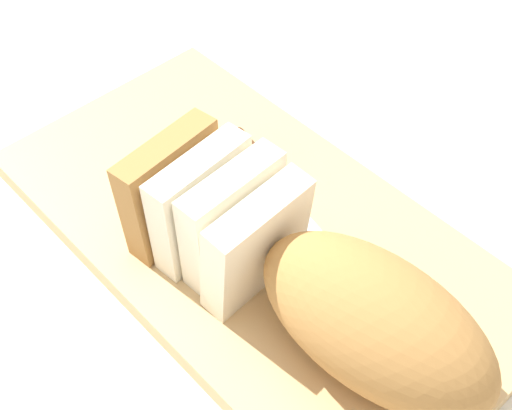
# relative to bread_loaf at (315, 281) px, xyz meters

# --- Properties ---
(ground_plane) EXTENTS (3.00, 3.00, 0.00)m
(ground_plane) POSITION_rel_bread_loaf_xyz_m (0.09, -0.03, -0.07)
(ground_plane) COLOR silver
(cutting_board) EXTENTS (0.48, 0.26, 0.02)m
(cutting_board) POSITION_rel_bread_loaf_xyz_m (0.09, -0.03, -0.06)
(cutting_board) COLOR tan
(cutting_board) RESTS_ON ground_plane
(bread_loaf) EXTENTS (0.31, 0.12, 0.10)m
(bread_loaf) POSITION_rel_bread_loaf_xyz_m (0.00, 0.00, 0.00)
(bread_loaf) COLOR #A8753D
(bread_loaf) RESTS_ON cutting_board
(bread_knife) EXTENTS (0.27, 0.08, 0.02)m
(bread_knife) POSITION_rel_bread_loaf_xyz_m (0.12, -0.07, -0.04)
(bread_knife) COLOR silver
(bread_knife) RESTS_ON cutting_board
(crumb_near_knife) EXTENTS (0.01, 0.01, 0.01)m
(crumb_near_knife) POSITION_rel_bread_loaf_xyz_m (0.13, -0.02, -0.05)
(crumb_near_knife) COLOR #996633
(crumb_near_knife) RESTS_ON cutting_board
(crumb_near_loaf) EXTENTS (0.00, 0.00, 0.00)m
(crumb_near_loaf) POSITION_rel_bread_loaf_xyz_m (0.09, -0.01, -0.05)
(crumb_near_loaf) COLOR #996633
(crumb_near_loaf) RESTS_ON cutting_board
(crumb_stray_left) EXTENTS (0.00, 0.00, 0.00)m
(crumb_stray_left) POSITION_rel_bread_loaf_xyz_m (0.12, -0.06, -0.05)
(crumb_stray_left) COLOR #996633
(crumb_stray_left) RESTS_ON cutting_board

